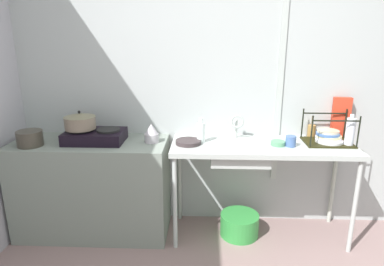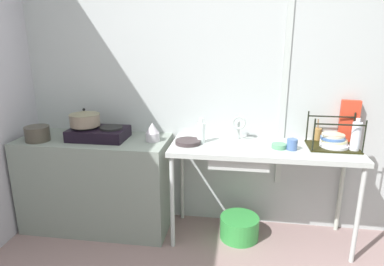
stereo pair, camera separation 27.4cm
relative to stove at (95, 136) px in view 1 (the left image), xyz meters
The scene contains 19 objects.
wall_back 1.27m from the stove, 15.79° to the left, with size 4.51×0.10×2.78m, color #B0B6B6.
wall_metal_strip 1.70m from the stove, ahead, with size 0.05×0.01×2.22m, color #B5BDB9.
counter_concrete 0.47m from the stove, behind, with size 1.29×0.54×0.84m, color gray.
counter_sink 1.40m from the stove, ahead, with size 1.50×0.54×0.84m.
stove is the anchor object (origin of this frame).
pot_on_left_burner 0.17m from the stove, behind, with size 0.26×0.26×0.15m.
pot_beside_stove 0.51m from the stove, 165.93° to the right, with size 0.20×0.20×0.12m.
percolator 0.47m from the stove, ahead, with size 0.12×0.12×0.16m.
sink_basin 1.21m from the stove, ahead, with size 0.47×0.36×0.14m, color #B5BDB9.
faucet 1.20m from the stove, ahead, with size 0.12×0.07×0.21m.
frying_pan 0.78m from the stove, ahead, with size 0.21×0.21×0.03m, color #392F30.
dish_rack 1.94m from the stove, ahead, with size 0.38×0.28×0.26m.
cup_by_rack 1.61m from the stove, ahead, with size 0.08×0.08×0.09m, color #4867A1.
small_bowl_on_drainboard 1.51m from the stove, ahead, with size 0.12×0.12×0.04m, color #5A996F.
bottle_by_sink 0.88m from the stove, ahead, with size 0.07×0.07×0.21m.
bottle_by_rack 2.08m from the stove, ahead, with size 0.07×0.07×0.26m.
cereal_box 2.10m from the stove, ahead, with size 0.15×0.05×0.35m, color red.
utensil_jar 1.86m from the stove, ahead, with size 0.07×0.07×0.19m.
bucket_on_floor 1.46m from the stove, ahead, with size 0.33×0.33×0.20m, color green.
Camera 1 is at (-0.20, -1.22, 1.69)m, focal length 31.24 mm.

